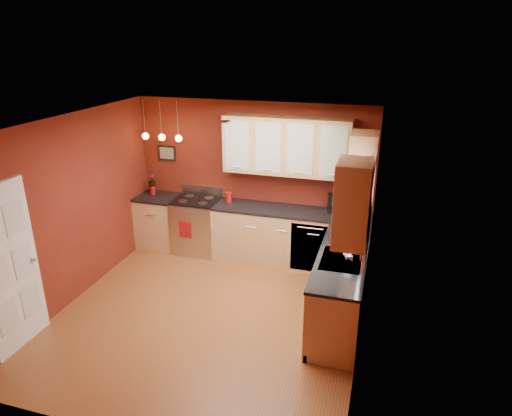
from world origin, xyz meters
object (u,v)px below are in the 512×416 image
(coffee_maker, at_px, (334,204))
(soap_pump, at_px, (348,258))
(gas_range, at_px, (197,225))
(red_canister, at_px, (229,197))
(sink, at_px, (341,261))

(coffee_maker, xyz_separation_m, soap_pump, (0.39, -1.74, -0.03))
(gas_range, bearing_deg, red_canister, 6.01)
(gas_range, bearing_deg, soap_pump, -31.13)
(gas_range, xyz_separation_m, coffee_maker, (2.32, 0.10, 0.59))
(gas_range, distance_m, soap_pump, 3.21)
(coffee_maker, relative_size, soap_pump, 1.40)
(gas_range, height_order, sink, sink)
(red_canister, height_order, soap_pump, soap_pump)
(gas_range, relative_size, soap_pump, 5.31)
(sink, xyz_separation_m, red_canister, (-2.05, 1.56, 0.11))
(gas_range, height_order, coffee_maker, coffee_maker)
(sink, relative_size, soap_pump, 3.35)
(sink, distance_m, red_canister, 2.58)
(coffee_maker, bearing_deg, sink, -89.92)
(soap_pump, bearing_deg, gas_range, 148.87)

